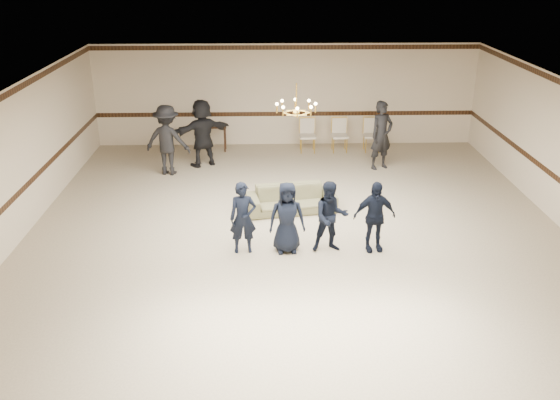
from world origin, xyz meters
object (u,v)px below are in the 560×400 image
(adult_mid, at_px, (202,133))
(banquet_chair_mid, at_px, (340,136))
(boy_d, at_px, (374,216))
(adult_right, at_px, (381,135))
(banquet_chair_left, at_px, (308,136))
(boy_b, at_px, (287,217))
(boy_a, at_px, (243,218))
(settee, at_px, (291,199))
(adult_left, at_px, (167,140))
(banquet_chair_right, at_px, (372,135))
(chandelier, at_px, (296,98))
(console_table, at_px, (211,138))
(boy_c, at_px, (331,217))

(adult_mid, height_order, banquet_chair_mid, adult_mid)
(boy_d, relative_size, adult_right, 0.78)
(adult_right, xyz_separation_m, banquet_chair_mid, (-0.98, 1.60, -0.47))
(banquet_chair_left, bearing_deg, banquet_chair_mid, -2.61)
(boy_b, xyz_separation_m, boy_d, (1.80, 0.00, 0.00))
(boy_a, height_order, settee, boy_a)
(adult_left, bearing_deg, banquet_chair_left, -141.95)
(settee, bearing_deg, banquet_chair_right, 49.99)
(chandelier, relative_size, adult_mid, 0.48)
(boy_a, distance_m, settee, 2.40)
(boy_b, height_order, banquet_chair_left, boy_b)
(boy_b, height_order, console_table, boy_b)
(boy_c, bearing_deg, banquet_chair_mid, 76.09)
(chandelier, bearing_deg, adult_left, 135.98)
(boy_b, distance_m, adult_right, 5.89)
(settee, bearing_deg, boy_a, -127.02)
(boy_b, xyz_separation_m, console_table, (-2.10, 6.92, -0.35))
(adult_mid, bearing_deg, boy_b, 83.75)
(adult_left, relative_size, banquet_chair_mid, 1.92)
(boy_d, bearing_deg, boy_a, 172.65)
(adult_mid, relative_size, banquet_chair_right, 1.92)
(settee, xyz_separation_m, banquet_chair_mid, (1.72, 4.63, 0.20))
(boy_a, relative_size, banquet_chair_mid, 1.48)
(boy_b, height_order, adult_right, adult_right)
(chandelier, bearing_deg, boy_c, -67.66)
(boy_d, bearing_deg, banquet_chair_right, 73.33)
(boy_c, xyz_separation_m, console_table, (-3.00, 6.92, -0.35))
(adult_right, xyz_separation_m, banquet_chair_left, (-1.98, 1.60, -0.47))
(banquet_chair_left, bearing_deg, adult_mid, -161.66)
(adult_mid, xyz_separation_m, banquet_chair_left, (3.12, 1.20, -0.47))
(adult_mid, relative_size, banquet_chair_mid, 1.92)
(boy_c, relative_size, banquet_chair_mid, 1.48)
(chandelier, height_order, boy_a, chandelier)
(boy_b, relative_size, adult_mid, 0.78)
(boy_a, xyz_separation_m, console_table, (-1.20, 6.92, -0.35))
(boy_d, xyz_separation_m, banquet_chair_left, (-0.90, 6.72, -0.25))
(boy_a, xyz_separation_m, adult_left, (-2.22, 4.83, 0.22))
(adult_right, height_order, banquet_chair_right, adult_right)
(settee, distance_m, banquet_chair_right, 5.38)
(boy_b, bearing_deg, adult_mid, 107.73)
(chandelier, height_order, adult_right, chandelier)
(boy_c, distance_m, adult_mid, 6.35)
(banquet_chair_mid, relative_size, banquet_chair_right, 1.00)
(adult_mid, bearing_deg, banquet_chair_mid, 168.05)
(chandelier, bearing_deg, banquet_chair_right, 62.79)
(boy_b, distance_m, banquet_chair_right, 7.33)
(chandelier, relative_size, boy_b, 0.62)
(boy_a, xyz_separation_m, boy_b, (0.90, 0.00, 0.00))
(boy_a, bearing_deg, adult_right, 47.91)
(boy_a, distance_m, boy_c, 1.80)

